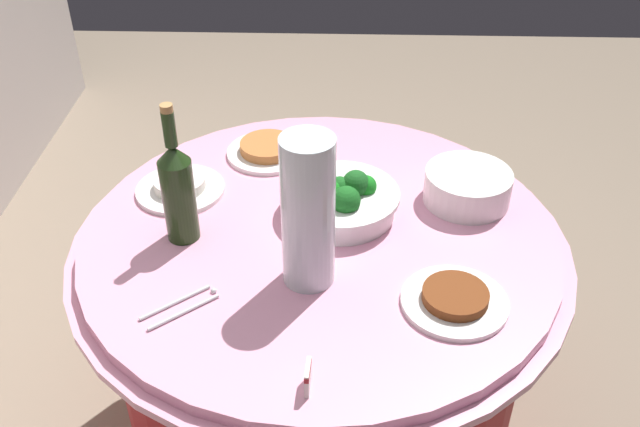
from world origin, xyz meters
The scene contains 10 objects.
buffet_table centered at (0.00, 0.00, 0.38)m, with size 1.16×1.16×0.74m.
broccoli_bowl centered at (0.07, -0.04, 0.78)m, with size 0.28×0.28×0.12m.
plate_stack centered at (0.14, -0.35, 0.78)m, with size 0.21×0.21×0.08m.
wine_bottle centered at (-0.03, 0.31, 0.87)m, with size 0.07×0.07×0.34m.
decorative_fruit_vase centered at (-0.16, 0.02, 0.89)m, with size 0.11×0.11×0.34m.
serving_tongs centered at (-0.26, 0.27, 0.74)m, with size 0.14×0.15×0.01m.
food_plate_peanuts centered at (0.33, 0.15, 0.76)m, with size 0.22×0.22×0.04m.
food_plate_stir_fry centered at (-0.24, -0.28, 0.75)m, with size 0.22×0.22×0.03m.
food_plate_rice centered at (0.15, 0.35, 0.75)m, with size 0.22×0.22×0.04m.
label_placard_front centered at (-0.46, 0.01, 0.77)m, with size 0.05×0.01×0.05m.
Camera 1 is at (-1.32, -0.04, 1.75)m, focal length 40.37 mm.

